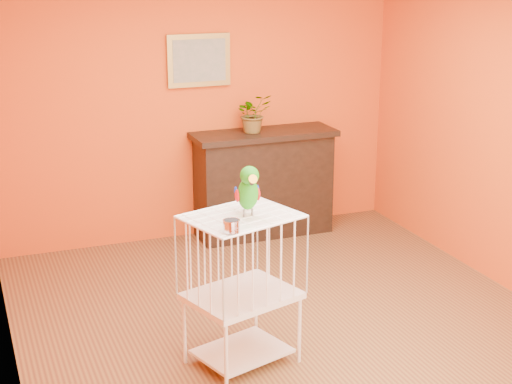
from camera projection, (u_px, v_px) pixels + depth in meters
name	position (u px, v px, depth m)	size (l,w,h in m)	color
ground	(290.00, 326.00, 5.98)	(4.50, 4.50, 0.00)	brown
room_shell	(293.00, 123.00, 5.51)	(4.50, 4.50, 4.50)	#CF4513
console_cabinet	(264.00, 183.00, 7.81)	(1.42, 0.51, 1.06)	black
potted_plant	(252.00, 117.00, 7.59)	(0.34, 0.38, 0.29)	#26722D
framed_picture	(199.00, 60.00, 7.44)	(0.62, 0.04, 0.50)	#A78A3B
birdcage	(242.00, 288.00, 5.29)	(0.83, 0.72, 1.08)	white
feed_cup	(231.00, 226.00, 4.82)	(0.11, 0.11, 0.08)	silver
parrot	(248.00, 190.00, 5.08)	(0.18, 0.32, 0.35)	#59544C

